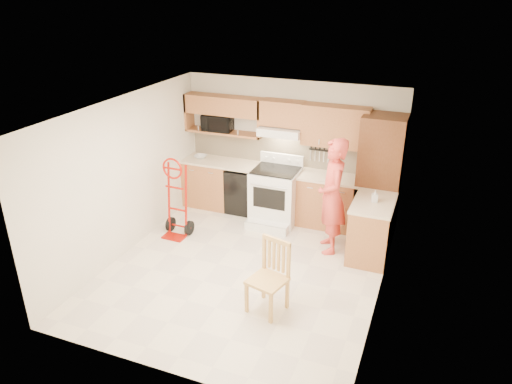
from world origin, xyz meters
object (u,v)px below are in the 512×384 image
Objects in this scene: range at (274,192)px; dining_chair at (267,278)px; person at (332,196)px; microwave at (218,122)px; hand_truck at (175,202)px.

dining_chair is at bearing -72.68° from range.
dining_chair is at bearing -34.08° from person.
microwave is 0.29× the size of person.
person is 1.97m from dining_chair.
person is at bearing 92.90° from dining_chair.
range is (1.27, -0.40, -1.05)m from microwave.
hand_truck is (-2.56, -0.50, -0.31)m from person.
microwave is 0.44× the size of hand_truck.
person is at bearing -26.69° from range.
microwave is 1.70m from range.
hand_truck is (-0.13, -1.49, -1.00)m from microwave.
range is at bearing -23.15° from microwave.
microwave is at bearing 140.24° from dining_chair.
microwave is at bearing 162.41° from range.
hand_truck is 1.28× the size of dining_chair.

